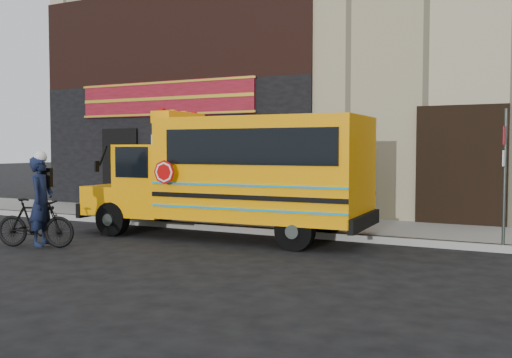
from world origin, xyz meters
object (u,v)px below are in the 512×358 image
object	(u,v)px
cyclist	(41,203)
bicycle	(35,223)
school_bus	(238,173)
sign_pole	(505,173)

from	to	relation	value
cyclist	bicycle	bearing A→B (deg)	79.09
school_bus	sign_pole	size ratio (longest dim) A/B	2.44
school_bus	sign_pole	distance (m)	5.62
sign_pole	cyclist	size ratio (longest dim) A/B	1.54
school_bus	bicycle	distance (m)	4.47
bicycle	cyclist	world-z (taller)	cyclist
school_bus	cyclist	xyz separation A→B (m)	(-3.04, -2.94, -0.58)
cyclist	school_bus	bearing A→B (deg)	-68.78
sign_pole	bicycle	size ratio (longest dim) A/B	1.67
sign_pole	cyclist	world-z (taller)	sign_pole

